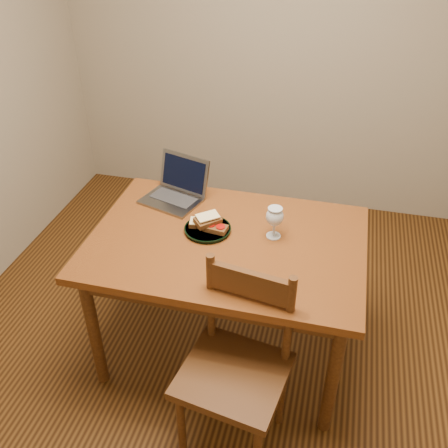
% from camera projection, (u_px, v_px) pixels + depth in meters
% --- Properties ---
extents(floor, '(3.20, 3.20, 0.02)m').
position_uv_depth(floor, '(230.00, 342.00, 2.83)').
color(floor, black).
rests_on(floor, ground).
extents(back_wall, '(3.20, 0.02, 2.60)m').
position_uv_depth(back_wall, '(287.00, 32.00, 3.36)').
color(back_wall, gray).
rests_on(back_wall, floor).
extents(table, '(1.30, 0.90, 0.74)m').
position_uv_depth(table, '(227.00, 254.00, 2.42)').
color(table, '#4C210C').
rests_on(table, floor).
extents(chair, '(0.49, 0.47, 0.46)m').
position_uv_depth(chair, '(236.00, 362.00, 2.07)').
color(chair, '#341B0B').
rests_on(chair, floor).
extents(plate, '(0.23, 0.23, 0.02)m').
position_uv_depth(plate, '(208.00, 229.00, 2.42)').
color(plate, black).
rests_on(plate, table).
extents(sandwich_cheese, '(0.12, 0.08, 0.03)m').
position_uv_depth(sandwich_cheese, '(201.00, 223.00, 2.42)').
color(sandwich_cheese, '#381E0C').
rests_on(sandwich_cheese, plate).
extents(sandwich_tomato, '(0.12, 0.08, 0.03)m').
position_uv_depth(sandwich_tomato, '(216.00, 227.00, 2.39)').
color(sandwich_tomato, '#381E0C').
rests_on(sandwich_tomato, plate).
extents(sandwich_top, '(0.14, 0.14, 0.04)m').
position_uv_depth(sandwich_top, '(208.00, 219.00, 2.39)').
color(sandwich_top, '#381E0C').
rests_on(sandwich_top, plate).
extents(milk_glass, '(0.08, 0.08, 0.16)m').
position_uv_depth(milk_glass, '(274.00, 222.00, 2.34)').
color(milk_glass, white).
rests_on(milk_glass, table).
extents(laptop, '(0.36, 0.34, 0.21)m').
position_uv_depth(laptop, '(177.00, 188.00, 2.65)').
color(laptop, slate).
rests_on(laptop, table).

